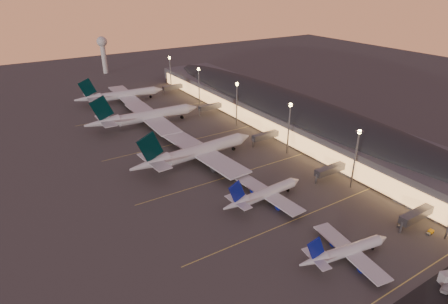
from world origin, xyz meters
TOP-DOWN VIEW (x-y plane):
  - ground at (0.00, 0.00)m, footprint 700.00×700.00m
  - airliner_narrow_south at (-0.58, -28.83)m, footprint 33.38×30.09m
  - airliner_narrow_north at (-1.55, 10.61)m, footprint 38.24×34.18m
  - airliner_wide_near at (-7.37, 55.00)m, footprint 65.35×59.72m
  - airliner_wide_mid at (-9.52, 113.55)m, footprint 68.26×62.00m
  - airliner_wide_far at (-6.61, 165.92)m, footprint 61.57×56.10m
  - terminal_building at (61.84, 72.47)m, footprint 56.35×255.00m
  - light_masts at (36.00, 65.00)m, footprint 2.20×217.20m
  - radar_tower at (10.00, 260.00)m, footprint 9.00×9.00m
  - lane_markings at (0.00, 40.00)m, footprint 90.00×180.36m
  - baggage_tug_a at (30.06, -27.26)m, footprint 4.05×2.83m
  - baggage_tug_b at (34.45, -35.66)m, footprint 3.52×1.78m
  - service_van_e at (13.91, -52.55)m, footprint 5.95×3.90m

SIDE VIEW (x-z plane):
  - ground at x=0.00m, z-range 0.00..0.00m
  - lane_markings at x=0.00m, z-range 0.01..0.01m
  - baggage_tug_b at x=34.45m, z-range -0.04..0.96m
  - baggage_tug_a at x=30.06m, z-range -0.05..1.08m
  - service_van_e at x=13.91m, z-range 0.00..1.60m
  - airliner_narrow_south at x=-0.58m, z-range -2.88..9.05m
  - airliner_narrow_north at x=-1.55m, z-range -3.30..10.36m
  - airliner_wide_far at x=-6.61m, z-range -4.78..14.93m
  - airliner_wide_near at x=-7.37m, z-range -5.07..15.83m
  - airliner_wide_mid at x=-9.52m, z-range -5.31..16.58m
  - terminal_building at x=61.84m, z-range 0.05..17.51m
  - light_masts at x=36.00m, z-range 4.60..30.50m
  - radar_tower at x=10.00m, z-range 5.62..38.12m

